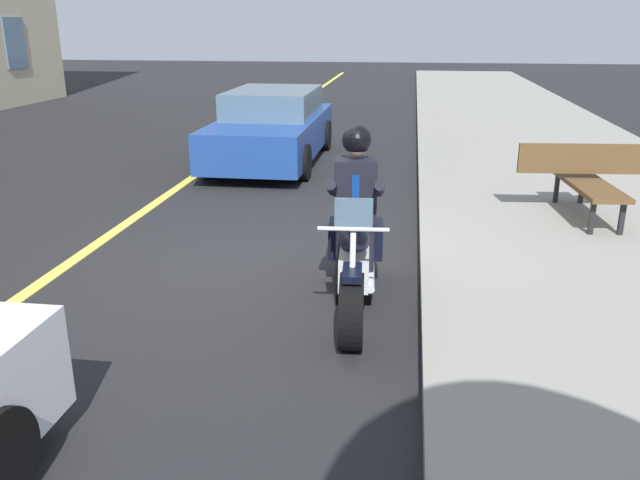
% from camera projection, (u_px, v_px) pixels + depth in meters
% --- Properties ---
extents(ground_plane, '(80.00, 80.00, 0.00)m').
position_uv_depth(ground_plane, '(242.00, 267.00, 7.37)').
color(ground_plane, black).
extents(lane_center_stripe, '(60.00, 0.16, 0.01)m').
position_uv_depth(lane_center_stripe, '(76.00, 259.00, 7.63)').
color(lane_center_stripe, '#E5DB4C').
rests_on(lane_center_stripe, ground_plane).
extents(motorcycle_main, '(2.22, 0.68, 1.26)m').
position_uv_depth(motorcycle_main, '(354.00, 263.00, 6.22)').
color(motorcycle_main, black).
rests_on(motorcycle_main, ground_plane).
extents(rider_main, '(0.64, 0.57, 1.74)m').
position_uv_depth(rider_main, '(356.00, 199.00, 6.22)').
color(rider_main, black).
rests_on(rider_main, ground_plane).
extents(car_dark, '(4.60, 1.92, 1.40)m').
position_uv_depth(car_dark, '(272.00, 127.00, 12.73)').
color(car_dark, navy).
rests_on(car_dark, ground_plane).
extents(bench_sidewalk, '(1.84, 1.80, 0.95)m').
position_uv_depth(bench_sidewalk, '(588.00, 175.00, 8.65)').
color(bench_sidewalk, brown).
rests_on(bench_sidewalk, sidewalk_curb).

